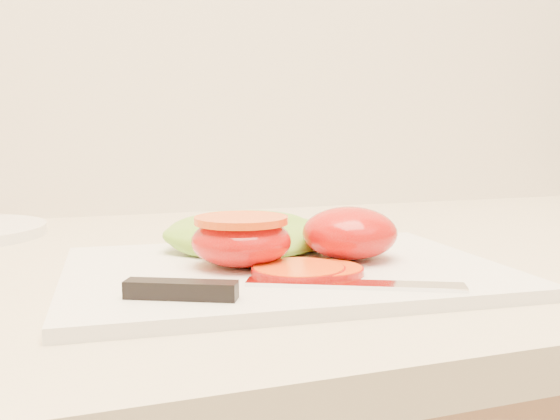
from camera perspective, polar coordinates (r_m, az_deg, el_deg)
name	(u,v)px	position (r m, az deg, el deg)	size (l,w,h in m)	color
cutting_board	(284,271)	(0.52, 0.37, -5.60)	(0.35, 0.26, 0.01)	silver
tomato_half_dome	(350,233)	(0.54, 6.38, -2.10)	(0.08, 0.08, 0.05)	red
tomato_half_cut	(241,239)	(0.51, -3.55, -2.65)	(0.08, 0.08, 0.04)	red
tomato_slice_0	(298,271)	(0.48, 1.69, -5.56)	(0.07, 0.07, 0.01)	orange
tomato_slice_1	(322,270)	(0.49, 3.90, -5.53)	(0.06, 0.06, 0.01)	orange
lettuce_leaf_0	(248,234)	(0.58, -2.95, -2.24)	(0.16, 0.10, 0.03)	#77BF32
lettuce_leaf_1	(292,235)	(0.60, 1.09, -2.30)	(0.10, 0.08, 0.02)	#77BF32
knife	(252,288)	(0.43, -2.55, -7.10)	(0.23, 0.09, 0.01)	silver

